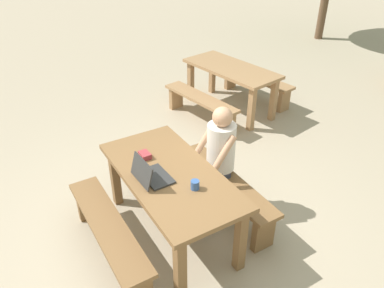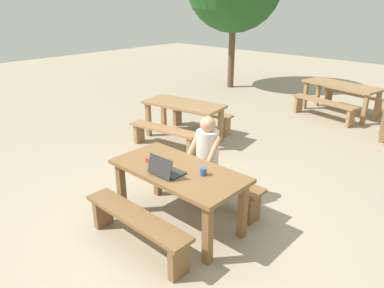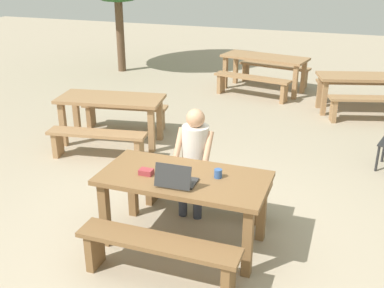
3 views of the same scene
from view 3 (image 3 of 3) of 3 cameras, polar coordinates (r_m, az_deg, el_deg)
ground_plane at (r=5.06m, az=-0.96°, el=-11.88°), size 30.00×30.00×0.00m
picnic_table_front at (r=4.72m, az=-1.02°, el=-5.27°), size 1.70×0.84×0.78m
bench_near at (r=4.35m, az=-4.22°, el=-13.03°), size 1.54×0.30×0.45m
bench_far at (r=5.44m, az=1.54°, el=-5.18°), size 1.54×0.30×0.45m
laptop at (r=4.46m, az=-1.97°, el=-4.37°), size 0.37×0.31×0.24m
small_pouch at (r=4.70m, az=-5.67°, el=-3.43°), size 0.14×0.10×0.06m
coffee_mug at (r=4.62m, az=3.24°, el=-3.65°), size 0.08×0.08×0.09m
person_seated at (r=5.27m, az=0.30°, el=-1.19°), size 0.42×0.41×1.26m
picnic_table_mid at (r=9.48m, az=21.63°, el=7.19°), size 2.23×1.23×0.72m
bench_mid_south at (r=9.02m, az=22.45°, el=4.63°), size 1.92×0.82×0.47m
bench_mid_north at (r=10.08m, az=20.48°, el=6.66°), size 1.92×0.82×0.47m
picnic_table_rear at (r=10.43m, az=8.91°, el=9.97°), size 1.95×1.09×0.77m
bench_rear_south at (r=9.92m, az=7.36°, el=7.58°), size 1.68×0.62×0.46m
bench_rear_north at (r=11.08m, az=10.12°, el=8.98°), size 1.68×0.62×0.46m
picnic_table_distant at (r=7.44m, az=-9.95°, el=4.72°), size 1.74×0.98×0.76m
bench_distant_south at (r=6.96m, az=-11.60°, el=0.59°), size 1.51×0.53×0.43m
bench_distant_north at (r=8.13m, az=-8.24°, el=4.02°), size 1.51×0.53×0.43m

